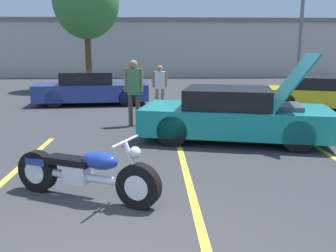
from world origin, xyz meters
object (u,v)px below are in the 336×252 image
at_px(parked_car_left_row, 91,89).
at_px(spectator_near_motorcycle, 160,84).
at_px(spectator_midground, 134,87).
at_px(motorcycle, 85,173).
at_px(tree_background, 86,1).
at_px(show_car_hood_open, 235,115).
at_px(parked_car_right_row, 321,94).

xyz_separation_m(parked_car_left_row, spectator_near_motorcycle, (2.68, -1.80, 0.33)).
bearing_deg(spectator_midground, spectator_near_motorcycle, 73.28).
bearing_deg(motorcycle, spectator_midground, 109.35).
xyz_separation_m(tree_background, spectator_near_motorcycle, (3.66, -7.20, -3.63)).
relative_size(motorcycle, spectator_near_motorcycle, 1.39).
height_order(motorcycle, show_car_hood_open, show_car_hood_open).
distance_m(show_car_hood_open, spectator_near_motorcycle, 4.70).
bearing_deg(spectator_near_motorcycle, tree_background, 116.91).
bearing_deg(show_car_hood_open, tree_background, 128.08).
bearing_deg(spectator_midground, parked_car_right_row, 22.34).
bearing_deg(spectator_near_motorcycle, show_car_hood_open, -68.45).
bearing_deg(motorcycle, spectator_near_motorcycle, 105.36).
height_order(show_car_hood_open, parked_car_left_row, show_car_hood_open).
bearing_deg(spectator_near_motorcycle, parked_car_right_row, 1.37).
xyz_separation_m(tree_background, spectator_midground, (2.88, -9.78, -3.46)).
bearing_deg(parked_car_left_row, spectator_midground, -71.58).
height_order(parked_car_right_row, spectator_near_motorcycle, spectator_near_motorcycle).
distance_m(parked_car_left_row, parked_car_right_row, 8.66).
height_order(tree_background, show_car_hood_open, tree_background).
height_order(show_car_hood_open, parked_car_right_row, show_car_hood_open).
xyz_separation_m(show_car_hood_open, parked_car_right_row, (4.10, 4.50, -0.06)).
distance_m(parked_car_right_row, spectator_near_motorcycle, 5.84).
bearing_deg(motorcycle, tree_background, 123.37).
bearing_deg(motorcycle, parked_car_left_row, 122.78).
height_order(motorcycle, parked_car_left_row, parked_car_left_row).
relative_size(motorcycle, spectator_midground, 1.20).
relative_size(parked_car_left_row, spectator_midground, 2.41).
bearing_deg(tree_background, parked_car_left_row, -79.76).
height_order(tree_background, motorcycle, tree_background).
distance_m(parked_car_left_row, spectator_near_motorcycle, 3.25).
xyz_separation_m(show_car_hood_open, spectator_midground, (-2.50, 1.79, 0.50)).
relative_size(parked_car_left_row, spectator_near_motorcycle, 2.81).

